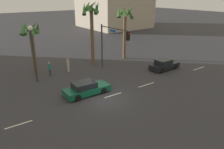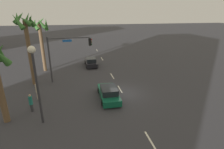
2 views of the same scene
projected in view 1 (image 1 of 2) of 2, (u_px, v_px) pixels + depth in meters
ground_plane at (103, 98)px, 20.94m from camera, size 220.00×220.00×0.00m
lane_stripe_2 at (19, 125)px, 16.74m from camera, size 2.07×0.14×0.01m
lane_stripe_3 at (113, 95)px, 21.57m from camera, size 2.04×0.14×0.01m
lane_stripe_4 at (146, 85)px, 24.02m from camera, size 2.34×0.14×0.01m
lane_stripe_5 at (199, 68)px, 29.28m from camera, size 2.43×0.14×0.01m
car_0 at (86, 89)px, 21.58m from camera, size 4.61×1.94×1.36m
car_1 at (164, 65)px, 28.72m from camera, size 4.26×1.93×1.39m
traffic_signal at (111, 41)px, 27.06m from camera, size 0.55×5.47×5.82m
streetlamp at (32, 44)px, 23.26m from camera, size 0.56×0.56×6.38m
pedestrian_0 at (50, 68)px, 26.54m from camera, size 0.46×0.46×1.72m
pedestrian_1 at (68, 64)px, 27.69m from camera, size 0.48×0.48×1.93m
palm_tree_0 at (92, 18)px, 29.17m from camera, size 2.77×2.47×8.76m
palm_tree_1 at (31, 36)px, 25.82m from camera, size 2.54×2.79×6.54m
palm_tree_2 at (125, 21)px, 31.80m from camera, size 2.60×2.64×8.03m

